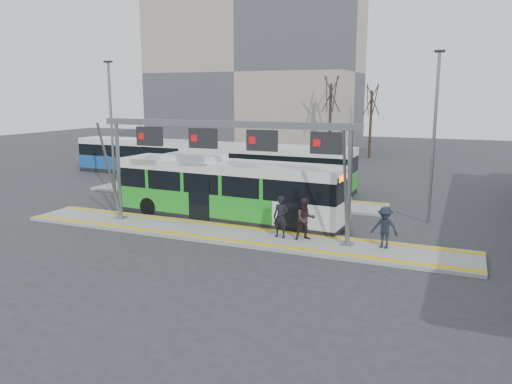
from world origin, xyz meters
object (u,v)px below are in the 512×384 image
hero_bus (228,191)px  passenger_c (385,228)px  passenger_b (305,219)px  gantry (225,144)px  passenger_a (281,217)px

hero_bus → passenger_c: (8.47, -2.37, -0.52)m
passenger_b → passenger_c: passenger_b is taller
gantry → hero_bus: size_ratio=1.04×
passenger_b → passenger_c: size_ratio=1.06×
hero_bus → passenger_b: (5.02, -2.48, -0.47)m
hero_bus → passenger_c: bearing=-12.6°
passenger_a → gantry: bearing=-177.7°
passenger_a → passenger_c: 4.59m
passenger_c → passenger_b: bearing=-168.5°
hero_bus → passenger_a: 4.68m
gantry → passenger_c: gantry is taller
gantry → passenger_a: 4.26m
hero_bus → passenger_b: 5.62m
passenger_a → passenger_b: (1.13, 0.09, -0.01)m
gantry → passenger_a: size_ratio=6.85×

